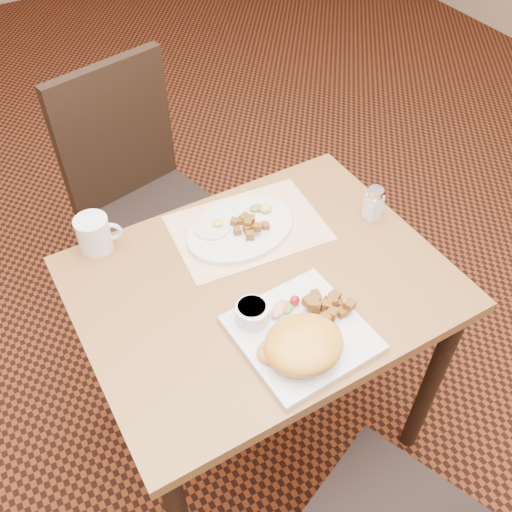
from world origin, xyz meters
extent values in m
plane|color=black|center=(0.00, 0.00, 0.00)|extent=(8.00, 8.00, 0.00)
cube|color=#925E2D|center=(0.00, 0.00, 0.73)|extent=(0.90, 0.70, 0.03)
cylinder|color=black|center=(0.40, -0.30, 0.36)|extent=(0.05, 0.05, 0.71)
cylinder|color=black|center=(-0.40, 0.30, 0.36)|extent=(0.05, 0.05, 0.71)
cylinder|color=black|center=(0.40, 0.30, 0.36)|extent=(0.05, 0.05, 0.71)
cylinder|color=black|center=(0.08, -0.39, 0.21)|extent=(0.04, 0.04, 0.42)
cube|color=black|center=(-0.04, 0.64, 0.45)|extent=(0.50, 0.50, 0.05)
cylinder|color=black|center=(0.10, 0.85, 0.21)|extent=(0.04, 0.04, 0.42)
cylinder|color=black|center=(0.18, 0.50, 0.21)|extent=(0.04, 0.04, 0.42)
cylinder|color=black|center=(-0.25, 0.77, 0.21)|extent=(0.04, 0.04, 0.42)
cylinder|color=black|center=(-0.17, 0.42, 0.21)|extent=(0.04, 0.04, 0.42)
cube|color=black|center=(-0.08, 0.83, 0.72)|extent=(0.42, 0.13, 0.50)
cube|color=white|center=(0.06, 0.18, 0.75)|extent=(0.43, 0.32, 0.00)
cube|color=silver|center=(-0.01, -0.19, 0.76)|extent=(0.29, 0.29, 0.02)
ellipsoid|color=gold|center=(-0.04, -0.24, 0.80)|extent=(0.18, 0.16, 0.07)
ellipsoid|color=gold|center=(-0.01, -0.26, 0.78)|extent=(0.07, 0.06, 0.02)
ellipsoid|color=gold|center=(-0.10, -0.21, 0.78)|extent=(0.07, 0.06, 0.02)
cylinder|color=silver|center=(-0.09, -0.11, 0.79)|extent=(0.08, 0.08, 0.04)
cylinder|color=beige|center=(-0.09, -0.10, 0.81)|extent=(0.06, 0.06, 0.01)
ellipsoid|color=#387223|center=(0.00, -0.12, 0.77)|extent=(0.05, 0.05, 0.01)
ellipsoid|color=red|center=(0.02, -0.12, 0.78)|extent=(0.03, 0.03, 0.03)
ellipsoid|color=#F28C72|center=(-0.02, -0.12, 0.78)|extent=(0.07, 0.06, 0.02)
cylinder|color=white|center=(-0.03, 0.21, 0.77)|extent=(0.10, 0.10, 0.01)
ellipsoid|color=yellow|center=(-0.01, 0.21, 0.78)|extent=(0.03, 0.03, 0.01)
ellipsoid|color=#387223|center=(0.11, 0.22, 0.78)|extent=(0.04, 0.03, 0.01)
ellipsoid|color=yellow|center=(0.13, 0.20, 0.78)|extent=(0.04, 0.03, 0.02)
cube|color=white|center=(0.38, 0.05, 0.79)|extent=(0.04, 0.04, 0.08)
cylinder|color=silver|center=(0.38, 0.05, 0.84)|extent=(0.04, 0.04, 0.02)
cylinder|color=silver|center=(-0.32, 0.32, 0.80)|extent=(0.09, 0.09, 0.10)
torus|color=silver|center=(-0.27, 0.30, 0.80)|extent=(0.06, 0.03, 0.06)
cube|color=brown|center=(0.07, -0.18, 0.78)|extent=(0.03, 0.03, 0.02)
cube|color=brown|center=(0.06, -0.14, 0.78)|extent=(0.03, 0.03, 0.02)
cube|color=brown|center=(0.10, -0.17, 0.78)|extent=(0.03, 0.03, 0.02)
cube|color=brown|center=(0.07, -0.20, 0.80)|extent=(0.03, 0.03, 0.02)
cube|color=brown|center=(0.09, -0.17, 0.79)|extent=(0.03, 0.03, 0.02)
cube|color=brown|center=(0.10, -0.16, 0.79)|extent=(0.03, 0.03, 0.02)
cube|color=brown|center=(0.07, -0.18, 0.79)|extent=(0.03, 0.03, 0.02)
cube|color=brown|center=(0.10, -0.20, 0.78)|extent=(0.02, 0.02, 0.02)
cube|color=brown|center=(0.07, -0.18, 0.78)|extent=(0.03, 0.03, 0.02)
cube|color=brown|center=(0.11, -0.20, 0.79)|extent=(0.03, 0.03, 0.02)
cube|color=brown|center=(0.07, -0.18, 0.78)|extent=(0.02, 0.02, 0.02)
cube|color=brown|center=(0.04, -0.15, 0.79)|extent=(0.02, 0.03, 0.02)
cube|color=brown|center=(0.08, -0.12, 0.77)|extent=(0.02, 0.02, 0.02)
cube|color=brown|center=(0.08, -0.18, 0.78)|extent=(0.03, 0.03, 0.02)
cube|color=brown|center=(0.05, -0.16, 0.78)|extent=(0.03, 0.03, 0.02)
cube|color=brown|center=(0.04, -0.21, 0.79)|extent=(0.02, 0.02, 0.02)
cube|color=brown|center=(0.08, -0.16, 0.78)|extent=(0.03, 0.03, 0.02)
cube|color=brown|center=(0.04, -0.16, 0.79)|extent=(0.03, 0.03, 0.02)
cube|color=brown|center=(0.06, 0.19, 0.78)|extent=(0.02, 0.02, 0.02)
cube|color=brown|center=(0.05, 0.19, 0.78)|extent=(0.02, 0.02, 0.02)
cube|color=brown|center=(0.02, 0.16, 0.78)|extent=(0.02, 0.02, 0.02)
cube|color=brown|center=(0.05, 0.16, 0.79)|extent=(0.03, 0.03, 0.02)
cube|color=brown|center=(0.03, 0.20, 0.78)|extent=(0.03, 0.03, 0.02)
cube|color=brown|center=(0.06, 0.13, 0.79)|extent=(0.03, 0.03, 0.02)
cube|color=brown|center=(0.05, 0.16, 0.79)|extent=(0.02, 0.02, 0.01)
cube|color=brown|center=(0.04, 0.15, 0.78)|extent=(0.02, 0.02, 0.01)
cube|color=brown|center=(0.06, 0.17, 0.79)|extent=(0.03, 0.03, 0.02)
cube|color=brown|center=(0.06, 0.17, 0.78)|extent=(0.03, 0.03, 0.02)
cube|color=brown|center=(0.07, 0.20, 0.78)|extent=(0.02, 0.02, 0.01)
cube|color=brown|center=(0.09, 0.14, 0.78)|extent=(0.02, 0.02, 0.02)
cube|color=brown|center=(0.09, 0.14, 0.78)|extent=(0.02, 0.02, 0.02)
cube|color=brown|center=(0.05, 0.16, 0.78)|extent=(0.02, 0.02, 0.02)
cube|color=brown|center=(0.04, 0.13, 0.78)|extent=(0.03, 0.03, 0.02)
cube|color=brown|center=(0.05, 0.15, 0.78)|extent=(0.02, 0.02, 0.02)
camera|label=1|loc=(-0.49, -0.80, 1.82)|focal=40.00mm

